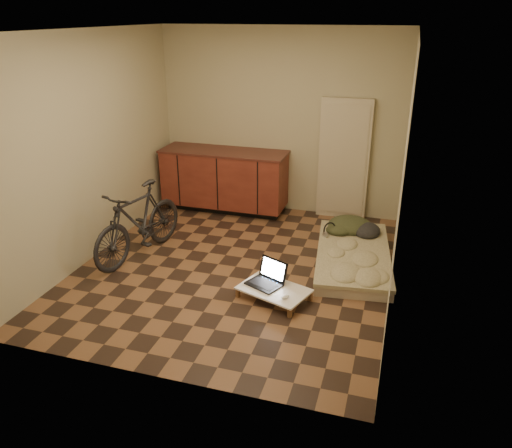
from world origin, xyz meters
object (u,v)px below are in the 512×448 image
(bicycle, at_px, (138,218))
(laptop, at_px, (267,279))
(futon, at_px, (353,256))
(lap_desk, at_px, (274,290))

(bicycle, relative_size, laptop, 3.43)
(futon, xyz_separation_m, lap_desk, (-0.69, -1.07, 0.03))
(lap_desk, height_order, laptop, laptop)
(bicycle, bearing_deg, lap_desk, -2.88)
(lap_desk, relative_size, laptop, 1.82)
(futon, height_order, laptop, laptop)
(laptop, bearing_deg, futon, 76.01)
(bicycle, distance_m, futon, 2.60)
(laptop, bearing_deg, lap_desk, -17.82)
(lap_desk, bearing_deg, laptop, 156.53)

